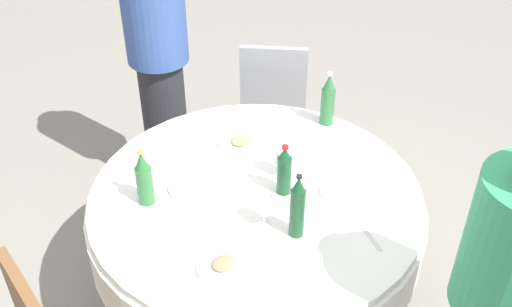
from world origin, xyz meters
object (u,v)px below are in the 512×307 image
(bottle_dark_green_left, at_px, (298,207))
(chair_right, at_px, (274,91))
(bottle_green_inner, at_px, (144,179))
(bottle_green_outer, at_px, (328,100))
(dining_table, at_px, (256,217))
(plate_north, at_px, (348,190))
(wine_glass_outer, at_px, (264,206))
(plate_mid, at_px, (191,187))
(plate_far, at_px, (223,266))
(wine_glass_west, at_px, (282,156))
(person_left, at_px, (159,59))
(bottle_dark_green_rear, at_px, (284,171))
(plate_south, at_px, (241,143))

(bottle_dark_green_left, distance_m, chair_right, 1.54)
(bottle_green_inner, height_order, bottle_green_outer, bottle_green_outer)
(bottle_green_inner, relative_size, bottle_green_outer, 0.94)
(bottle_green_outer, bearing_deg, dining_table, 8.93)
(dining_table, distance_m, bottle_green_outer, 0.71)
(plate_north, bearing_deg, chair_right, -124.83)
(bottle_green_inner, relative_size, wine_glass_outer, 2.00)
(dining_table, height_order, plate_mid, plate_mid)
(bottle_green_inner, bearing_deg, plate_far, 84.02)
(wine_glass_west, height_order, chair_right, wine_glass_west)
(person_left, bearing_deg, bottle_green_outer, -54.41)
(plate_far, bearing_deg, bottle_dark_green_left, 165.07)
(bottle_dark_green_left, height_order, chair_right, bottle_dark_green_left)
(bottle_green_inner, relative_size, bottle_dark_green_rear, 1.10)
(bottle_green_inner, bearing_deg, plate_mid, 157.80)
(wine_glass_west, relative_size, person_left, 0.09)
(wine_glass_outer, bearing_deg, plate_mid, -83.27)
(wine_glass_outer, bearing_deg, plate_south, -127.14)
(bottle_dark_green_rear, relative_size, plate_mid, 1.21)
(plate_south, bearing_deg, wine_glass_west, 81.62)
(person_left, distance_m, chair_right, 0.79)
(plate_south, bearing_deg, chair_right, -149.89)
(plate_far, distance_m, plate_mid, 0.50)
(wine_glass_outer, bearing_deg, chair_right, -141.18)
(plate_south, distance_m, plate_mid, 0.39)
(plate_far, relative_size, person_left, 0.12)
(plate_south, bearing_deg, bottle_dark_green_left, 62.98)
(dining_table, bearing_deg, bottle_green_inner, -40.63)
(wine_glass_outer, relative_size, person_left, 0.08)
(wine_glass_outer, height_order, plate_north, wine_glass_outer)
(plate_far, bearing_deg, chair_right, -146.00)
(plate_far, xyz_separation_m, plate_south, (-0.63, -0.50, 0.00))
(plate_south, relative_size, plate_mid, 1.07)
(bottle_dark_green_left, bearing_deg, person_left, -108.35)
(bottle_dark_green_rear, relative_size, plate_far, 1.21)
(plate_far, bearing_deg, bottle_dark_green_rear, -166.65)
(wine_glass_west, relative_size, plate_mid, 0.72)
(bottle_dark_green_left, xyz_separation_m, bottle_green_outer, (-0.73, -0.39, -0.01))
(plate_mid, distance_m, person_left, 0.99)
(bottle_dark_green_left, height_order, person_left, person_left)
(wine_glass_west, distance_m, plate_north, 0.32)
(bottle_green_outer, bearing_deg, plate_north, 46.47)
(dining_table, height_order, bottle_dark_green_rear, bottle_dark_green_rear)
(bottle_dark_green_left, distance_m, bottle_green_outer, 0.83)
(chair_right, bearing_deg, bottle_green_inner, -108.90)
(plate_south, distance_m, person_left, 0.79)
(wine_glass_outer, distance_m, plate_far, 0.30)
(plate_south, relative_size, person_left, 0.13)
(wine_glass_outer, bearing_deg, dining_table, -128.47)
(plate_far, height_order, chair_right, chair_right)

